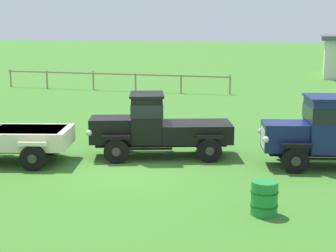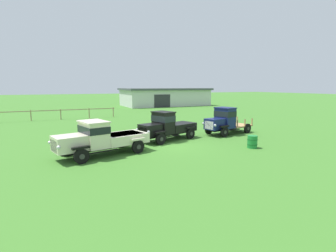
# 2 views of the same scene
# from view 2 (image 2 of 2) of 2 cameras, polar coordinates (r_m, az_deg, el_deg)

# --- Properties ---
(ground_plane) EXTENTS (240.00, 240.00, 0.00)m
(ground_plane) POSITION_cam_2_polar(r_m,az_deg,el_deg) (17.80, 0.97, -4.27)
(ground_plane) COLOR #3D7528
(farm_shed) EXTENTS (17.24, 9.71, 3.52)m
(farm_shed) POSITION_cam_2_polar(r_m,az_deg,el_deg) (54.07, -0.71, 6.39)
(farm_shed) COLOR silver
(farm_shed) RESTS_ON ground
(paddock_fence) EXTENTS (16.16, 0.68, 1.26)m
(paddock_fence) POSITION_cam_2_polar(r_m,az_deg,el_deg) (33.81, -25.06, 2.66)
(paddock_fence) COLOR #997F60
(paddock_fence) RESTS_ON ground
(vintage_truck_foreground_near) EXTENTS (5.75, 3.22, 2.05)m
(vintage_truck_foreground_near) POSITION_cam_2_polar(r_m,az_deg,el_deg) (15.65, -14.59, -2.52)
(vintage_truck_foreground_near) COLOR black
(vintage_truck_foreground_near) RESTS_ON ground
(vintage_truck_second_in_line) EXTENTS (5.03, 3.02, 2.17)m
(vintage_truck_second_in_line) POSITION_cam_2_polar(r_m,az_deg,el_deg) (19.34, -0.25, -0.06)
(vintage_truck_second_in_line) COLOR black
(vintage_truck_second_in_line) RESTS_ON ground
(vintage_truck_midrow_center) EXTENTS (4.95, 2.69, 2.25)m
(vintage_truck_midrow_center) POSITION_cam_2_polar(r_m,az_deg,el_deg) (22.16, 12.07, 1.13)
(vintage_truck_midrow_center) COLOR black
(vintage_truck_midrow_center) RESTS_ON ground
(oil_drum_beside_row) EXTENTS (0.58, 0.58, 0.83)m
(oil_drum_beside_row) POSITION_cam_2_polar(r_m,az_deg,el_deg) (28.85, 13.09, 1.37)
(oil_drum_beside_row) COLOR #1E7F33
(oil_drum_beside_row) RESTS_ON ground
(oil_drum_near_fence) EXTENTS (0.66, 0.66, 0.82)m
(oil_drum_near_fence) POSITION_cam_2_polar(r_m,az_deg,el_deg) (17.90, 17.88, -3.29)
(oil_drum_near_fence) COLOR #1E7F33
(oil_drum_near_fence) RESTS_ON ground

